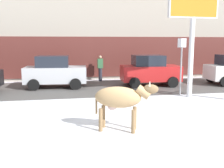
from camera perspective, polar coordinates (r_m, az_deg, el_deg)
The scene contains 8 objects.
ground_plane at distance 8.22m, azimuth 4.03°, elevation -9.81°, with size 120.00×120.00×0.00m, color white.
road_strip at distance 15.54m, azimuth -3.09°, elevation -0.77°, with size 60.00×5.60×0.01m, color #514F4C.
cow_tan at distance 7.92m, azimuth 1.79°, elevation -3.07°, with size 1.91×1.08×1.54m.
billboard at distance 13.33m, azimuth 17.09°, elevation 15.83°, with size 2.53×0.42×5.56m.
car_silver_hatchback at distance 15.77m, azimuth -12.12°, elevation 2.58°, with size 3.60×2.11×1.86m.
car_red_hatchback at distance 16.30m, azimuth 8.11°, elevation 2.89°, with size 3.60×2.11×1.86m.
pedestrian_near_billboard at distance 18.09m, azimuth -2.54°, elevation 3.43°, with size 0.36×0.24×1.73m.
street_sign at distance 13.63m, azimuth 14.65°, elevation 4.63°, with size 0.44×0.08×2.82m.
Camera 1 is at (-1.98, -7.52, 2.66)m, focal length 42.57 mm.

